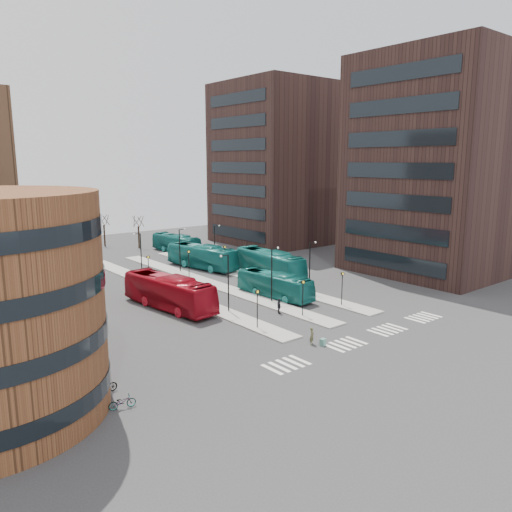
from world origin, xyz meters
TOP-DOWN VIEW (x-y plane):
  - ground at (0.00, 0.00)m, footprint 160.00×160.00m
  - island_left at (-4.00, 30.00)m, footprint 2.50×45.00m
  - island_mid at (2.00, 30.00)m, footprint 2.50×45.00m
  - island_right at (8.00, 30.00)m, footprint 2.50×45.00m
  - suitcase at (-2.75, 5.04)m, footprint 0.55×0.47m
  - red_bus at (-7.53, 23.26)m, footprint 4.56×13.31m
  - teal_bus_a at (4.30, 19.43)m, footprint 3.21×10.74m
  - teal_bus_b at (6.49, 38.25)m, footprint 4.89×13.01m
  - teal_bus_c at (10.81, 27.86)m, footprint 4.40×13.29m
  - teal_bus_d at (10.07, 51.90)m, footprint 3.43×11.61m
  - traveller at (-3.30, 5.84)m, footprint 0.67×0.58m
  - commuter_a at (-6.34, 18.13)m, footprint 1.10×1.00m
  - commuter_b at (0.40, 14.26)m, footprint 0.73×1.00m
  - commuter_c at (3.67, 16.33)m, footprint 0.62×1.01m
  - bicycle_near at (-21.00, 5.51)m, footprint 1.83×0.94m
  - bicycle_mid at (-21.00, 8.23)m, footprint 1.74×0.51m
  - bicycle_far at (-21.00, 9.66)m, footprint 1.76×0.62m
  - crosswalk_stripes at (1.75, 4.00)m, footprint 22.35×2.40m
  - tower_near at (31.98, 16.00)m, footprint 20.12×20.00m
  - tower_far at (31.98, 50.00)m, footprint 20.12×20.00m
  - sign_poles at (1.60, 23.00)m, footprint 12.45×22.12m
  - lamp_posts at (2.64, 28.00)m, footprint 14.04×20.24m
  - bare_trees at (2.67, 62.67)m, footprint 10.97×8.14m

SIDE VIEW (x-z plane):
  - ground at x=0.00m, z-range 0.00..0.00m
  - crosswalk_stripes at x=1.75m, z-range 0.00..0.01m
  - island_left at x=-4.00m, z-range 0.00..0.15m
  - island_mid at x=2.00m, z-range 0.00..0.15m
  - island_right at x=8.00m, z-range 0.00..0.15m
  - suitcase at x=-2.75m, z-range 0.00..0.61m
  - bicycle_near at x=-21.00m, z-range 0.00..0.92m
  - bicycle_far at x=-21.00m, z-range 0.00..0.92m
  - bicycle_mid at x=-21.00m, z-range 0.00..1.04m
  - commuter_c at x=3.67m, z-range 0.00..1.52m
  - traveller at x=-3.30m, z-range 0.00..1.55m
  - commuter_b at x=0.40m, z-range 0.00..1.58m
  - commuter_a at x=-6.34m, z-range 0.00..1.85m
  - teal_bus_a at x=4.30m, z-range 0.00..2.95m
  - teal_bus_d at x=10.07m, z-range 0.00..3.19m
  - teal_bus_b at x=6.49m, z-range 0.00..3.54m
  - teal_bus_c at x=10.81m, z-range 0.00..3.63m
  - red_bus at x=-7.53m, z-range 0.00..3.63m
  - sign_poles at x=1.60m, z-range 0.58..4.23m
  - bare_trees at x=2.67m, z-range -0.22..5.67m
  - lamp_posts at x=2.64m, z-range 0.52..6.64m
  - tower_near at x=31.98m, z-range 0.00..30.00m
  - tower_far at x=31.98m, z-range 0.00..30.00m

